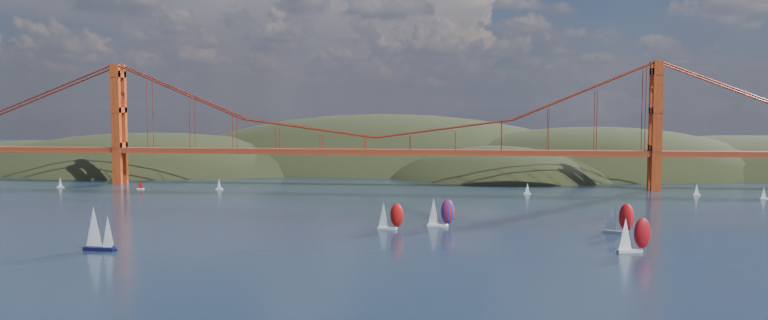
{
  "coord_description": "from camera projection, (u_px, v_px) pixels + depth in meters",
  "views": [
    {
      "loc": [
        40.06,
        -150.23,
        36.06
      ],
      "look_at": [
        13.31,
        90.0,
        18.52
      ],
      "focal_mm": 35.0,
      "sensor_mm": 36.0,
      "label": 1
    }
  ],
  "objects": [
    {
      "name": "sloop_navy",
      "position": [
        98.0,
        229.0,
        186.05
      ],
      "size": [
        8.03,
        4.67,
        12.34
      ],
      "rotation": [
        0.0,
        0.0,
        -0.06
      ],
      "color": "black",
      "rests_on": "ground"
    },
    {
      "name": "headlands",
      "position": [
        475.0,
        191.0,
        427.74
      ],
      "size": [
        725.0,
        225.0,
        96.0
      ],
      "color": "black",
      "rests_on": "ground"
    },
    {
      "name": "distant_boat_2",
      "position": [
        140.0,
        184.0,
        323.11
      ],
      "size": [
        3.0,
        2.0,
        4.7
      ],
      "color": "silver",
      "rests_on": "ground"
    },
    {
      "name": "distant_boat_3",
      "position": [
        219.0,
        184.0,
        321.65
      ],
      "size": [
        3.0,
        2.0,
        4.7
      ],
      "color": "silver",
      "rests_on": "ground"
    },
    {
      "name": "distant_boat_5",
      "position": [
        764.0,
        193.0,
        289.04
      ],
      "size": [
        3.0,
        2.0,
        4.7
      ],
      "color": "silver",
      "rests_on": "ground"
    },
    {
      "name": "distant_boat_8",
      "position": [
        527.0,
        188.0,
        304.84
      ],
      "size": [
        3.0,
        2.0,
        4.7
      ],
      "color": "silver",
      "rests_on": "ground"
    },
    {
      "name": "ground",
      "position": [
        273.0,
        279.0,
        155.95
      ],
      "size": [
        1200.0,
        1200.0,
        0.0
      ],
      "primitive_type": "plane",
      "color": "black",
      "rests_on": "ground"
    },
    {
      "name": "distant_boat_1",
      "position": [
        60.0,
        182.0,
        329.51
      ],
      "size": [
        3.0,
        2.0,
        4.7
      ],
      "color": "silver",
      "rests_on": "ground"
    },
    {
      "name": "bridge",
      "position": [
        373.0,
        114.0,
        332.24
      ],
      "size": [
        552.0,
        12.0,
        55.0
      ],
      "color": "maroon",
      "rests_on": "ground"
    },
    {
      "name": "racer_rwb",
      "position": [
        440.0,
        212.0,
        223.0
      ],
      "size": [
        8.41,
        4.08,
        9.48
      ],
      "rotation": [
        0.0,
        0.0,
        -0.15
      ],
      "color": "white",
      "rests_on": "ground"
    },
    {
      "name": "racer_1",
      "position": [
        633.0,
        234.0,
        183.75
      ],
      "size": [
        8.63,
        4.81,
        9.68
      ],
      "rotation": [
        0.0,
        0.0,
        0.24
      ],
      "color": "silver",
      "rests_on": "ground"
    },
    {
      "name": "racer_2",
      "position": [
        618.0,
        217.0,
        210.98
      ],
      "size": [
        8.68,
        7.05,
        9.93
      ],
      "rotation": [
        0.0,
        0.0,
        -0.57
      ],
      "color": "silver",
      "rests_on": "ground"
    },
    {
      "name": "distant_boat_4",
      "position": [
        697.0,
        189.0,
        301.06
      ],
      "size": [
        3.0,
        2.0,
        4.7
      ],
      "color": "silver",
      "rests_on": "ground"
    },
    {
      "name": "racer_0",
      "position": [
        390.0,
        215.0,
        217.6
      ],
      "size": [
        7.92,
        4.0,
        8.9
      ],
      "rotation": [
        0.0,
        0.0,
        -0.18
      ],
      "color": "silver",
      "rests_on": "ground"
    }
  ]
}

